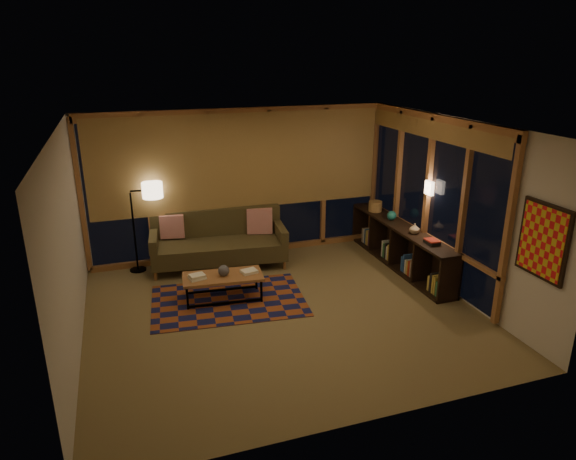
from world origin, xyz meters
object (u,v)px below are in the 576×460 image
object	(u,v)px
sofa	(219,241)
bookshelf	(399,246)
floor_lamp	(134,228)
coffee_table	(223,287)

from	to	relation	value
sofa	bookshelf	size ratio (longest dim) A/B	0.77
sofa	floor_lamp	xyz separation A→B (m)	(-1.39, 0.26, 0.31)
floor_lamp	bookshelf	bearing A→B (deg)	-8.34
floor_lamp	coffee_table	bearing A→B (deg)	-45.18
coffee_table	bookshelf	distance (m)	3.24
coffee_table	bookshelf	bearing A→B (deg)	10.99
bookshelf	sofa	bearing A→B (deg)	161.65
floor_lamp	bookshelf	size ratio (longest dim) A/B	0.52
sofa	coffee_table	distance (m)	1.35
coffee_table	sofa	bearing A→B (deg)	86.78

